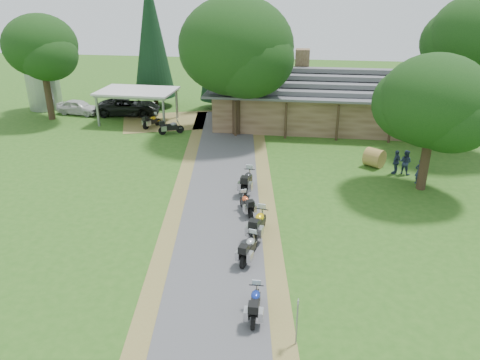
# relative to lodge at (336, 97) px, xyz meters

# --- Properties ---
(ground) EXTENTS (120.00, 120.00, 0.00)m
(ground) POSITION_rel_lodge_xyz_m (-6.00, -24.00, -2.45)
(ground) COLOR #2A5919
(ground) RESTS_ON ground
(driveway) EXTENTS (51.95, 51.95, 0.00)m
(driveway) POSITION_rel_lodge_xyz_m (-6.50, -20.00, -2.45)
(driveway) COLOR #424244
(driveway) RESTS_ON ground
(lodge) EXTENTS (21.40, 9.40, 4.90)m
(lodge) POSITION_rel_lodge_xyz_m (0.00, 0.00, 0.00)
(lodge) COLOR brown
(lodge) RESTS_ON ground
(silo) EXTENTS (3.23, 3.23, 6.26)m
(silo) POSITION_rel_lodge_xyz_m (-27.63, 1.62, 0.68)
(silo) COLOR gray
(silo) RESTS_ON ground
(carport) EXTENTS (6.67, 4.56, 2.83)m
(carport) POSITION_rel_lodge_xyz_m (-17.08, -1.60, -1.03)
(carport) COLOR silver
(carport) RESTS_ON ground
(car_white_sedan) EXTENTS (2.96, 5.48, 1.74)m
(car_white_sedan) POSITION_rel_lodge_xyz_m (-23.52, 0.04, -1.58)
(car_white_sedan) COLOR silver
(car_white_sedan) RESTS_ON ground
(car_dark_suv) EXTENTS (3.25, 6.49, 2.40)m
(car_dark_suv) POSITION_rel_lodge_xyz_m (-18.79, 0.52, -1.25)
(car_dark_suv) COLOR black
(car_dark_suv) RESTS_ON ground
(motorcycle_row_a) EXTENTS (0.62, 1.81, 1.23)m
(motorcycle_row_a) POSITION_rel_lodge_xyz_m (-4.05, -26.13, -1.84)
(motorcycle_row_a) COLOR navy
(motorcycle_row_a) RESTS_ON ground
(motorcycle_row_b) EXTENTS (0.98, 1.93, 1.26)m
(motorcycle_row_b) POSITION_rel_lodge_xyz_m (-4.74, -22.35, -1.82)
(motorcycle_row_b) COLOR #9B9EA3
(motorcycle_row_b) RESTS_ON ground
(motorcycle_row_c) EXTENTS (1.03, 2.18, 1.44)m
(motorcycle_row_c) POSITION_rel_lodge_xyz_m (-4.54, -20.15, -1.73)
(motorcycle_row_c) COLOR yellow
(motorcycle_row_c) RESTS_ON ground
(motorcycle_row_d) EXTENTS (1.24, 1.78, 1.17)m
(motorcycle_row_d) POSITION_rel_lodge_xyz_m (-5.44, -17.80, -1.87)
(motorcycle_row_d) COLOR #E15024
(motorcycle_row_d) RESTS_ON ground
(motorcycle_row_e) EXTENTS (0.83, 2.16, 1.45)m
(motorcycle_row_e) POSITION_rel_lodge_xyz_m (-5.72, -15.02, -1.73)
(motorcycle_row_e) COLOR black
(motorcycle_row_e) RESTS_ON ground
(motorcycle_carport_a) EXTENTS (1.35, 1.86, 1.23)m
(motorcycle_carport_a) POSITION_rel_lodge_xyz_m (-15.42, -3.14, -1.84)
(motorcycle_carport_a) COLOR #E9AA10
(motorcycle_carport_a) RESTS_ON ground
(motorcycle_carport_b) EXTENTS (1.93, 1.35, 1.27)m
(motorcycle_carport_b) POSITION_rel_lodge_xyz_m (-13.30, -4.65, -1.82)
(motorcycle_carport_b) COLOR gray
(motorcycle_carport_b) RESTS_ON ground
(person_a) EXTENTS (0.61, 0.50, 1.86)m
(person_a) POSITION_rel_lodge_xyz_m (4.61, -12.36, -1.52)
(person_a) COLOR #2D3B57
(person_a) RESTS_ON ground
(person_b) EXTENTS (0.67, 0.63, 1.90)m
(person_b) POSITION_rel_lodge_xyz_m (4.03, -10.89, -1.50)
(person_b) COLOR #2D3B57
(person_b) RESTS_ON ground
(person_c) EXTENTS (0.61, 0.66, 1.87)m
(person_c) POSITION_rel_lodge_xyz_m (3.46, -10.91, -1.51)
(person_c) COLOR #2D3B57
(person_c) RESTS_ON ground
(hay_bale) EXTENTS (1.65, 1.68, 1.24)m
(hay_bale) POSITION_rel_lodge_xyz_m (2.24, -9.80, -1.83)
(hay_bale) COLOR olive
(hay_bale) RESTS_ON ground
(sign_post) EXTENTS (0.33, 0.06, 1.85)m
(sign_post) POSITION_rel_lodge_xyz_m (-2.48, -27.45, -1.53)
(sign_post) COLOR gray
(sign_post) RESTS_ON ground
(oak_lodge_left) EXTENTS (8.79, 8.79, 11.26)m
(oak_lodge_left) POSITION_rel_lodge_xyz_m (-8.01, -3.98, 3.18)
(oak_lodge_left) COLOR black
(oak_lodge_left) RESTS_ON ground
(oak_lodge_right) EXTENTS (7.04, 7.04, 12.94)m
(oak_lodge_right) POSITION_rel_lodge_xyz_m (9.21, -4.87, 4.02)
(oak_lodge_right) COLOR black
(oak_lodge_right) RESTS_ON ground
(oak_driveway) EXTENTS (6.21, 6.21, 8.70)m
(oak_driveway) POSITION_rel_lodge_xyz_m (4.61, -13.19, 1.90)
(oak_driveway) COLOR black
(oak_driveway) RESTS_ON ground
(oak_silo) EXTENTS (6.22, 6.22, 10.44)m
(oak_silo) POSITION_rel_lodge_xyz_m (-25.20, -1.89, 2.77)
(oak_silo) COLOR black
(oak_silo) RESTS_ON ground
(cedar_near) EXTENTS (3.36, 3.36, 10.31)m
(cedar_near) POSITION_rel_lodge_xyz_m (-11.07, 4.16, 2.71)
(cedar_near) COLOR black
(cedar_near) RESTS_ON ground
(cedar_far) EXTENTS (4.00, 4.00, 12.53)m
(cedar_far) POSITION_rel_lodge_xyz_m (-17.28, 4.02, 3.81)
(cedar_far) COLOR black
(cedar_far) RESTS_ON ground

